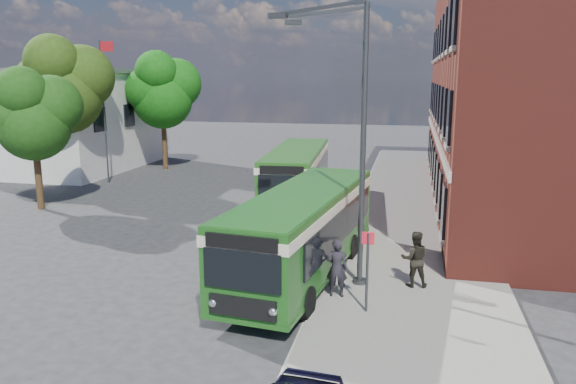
# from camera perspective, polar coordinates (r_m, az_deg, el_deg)

# --- Properties ---
(ground) EXTENTS (120.00, 120.00, 0.00)m
(ground) POSITION_cam_1_polar(r_m,az_deg,el_deg) (21.77, -6.10, -6.65)
(ground) COLOR #29292C
(ground) RESTS_ON ground
(pavement) EXTENTS (6.00, 48.00, 0.15)m
(pavement) POSITION_cam_1_polar(r_m,az_deg,el_deg) (28.38, 12.76, -2.34)
(pavement) COLOR gray
(pavement) RESTS_ON ground
(kerb_line) EXTENTS (0.12, 48.00, 0.01)m
(kerb_line) POSITION_cam_1_polar(r_m,az_deg,el_deg) (28.52, 6.62, -2.19)
(kerb_line) COLOR beige
(kerb_line) RESTS_ON ground
(brick_office) EXTENTS (12.10, 26.00, 14.20)m
(brick_office) POSITION_cam_1_polar(r_m,az_deg,el_deg) (32.39, 26.02, 10.82)
(brick_office) COLOR maroon
(brick_office) RESTS_ON ground
(white_building) EXTENTS (9.40, 13.40, 7.30)m
(white_building) POSITION_cam_1_polar(r_m,az_deg,el_deg) (45.05, -20.95, 6.95)
(white_building) COLOR silver
(white_building) RESTS_ON ground
(flagpole) EXTENTS (0.95, 0.10, 9.00)m
(flagpole) POSITION_cam_1_polar(r_m,az_deg,el_deg) (37.80, -18.15, 8.30)
(flagpole) COLOR #35373A
(flagpole) RESTS_ON ground
(street_lamp) EXTENTS (2.96, 2.38, 9.00)m
(street_lamp) POSITION_cam_1_polar(r_m,az_deg,el_deg) (17.77, 6.47, 5.02)
(street_lamp) COLOR #35373A
(street_lamp) RESTS_ON ground
(bus_stop_sign) EXTENTS (0.35, 0.08, 2.52)m
(bus_stop_sign) POSITION_cam_1_polar(r_m,az_deg,el_deg) (16.29, 8.06, -7.51)
(bus_stop_sign) COLOR #35373A
(bus_stop_sign) RESTS_ON ground
(bus_front) EXTENTS (3.80, 10.52, 3.02)m
(bus_front) POSITION_cam_1_polar(r_m,az_deg,el_deg) (19.13, 1.55, -3.46)
(bus_front) COLOR #1D5619
(bus_front) RESTS_ON ground
(bus_rear) EXTENTS (3.24, 10.36, 3.02)m
(bus_rear) POSITION_cam_1_polar(r_m,az_deg,el_deg) (30.09, 0.89, 2.17)
(bus_rear) COLOR #245C1B
(bus_rear) RESTS_ON ground
(pedestrian_a) EXTENTS (0.68, 0.46, 1.82)m
(pedestrian_a) POSITION_cam_1_polar(r_m,az_deg,el_deg) (17.44, 4.97, -7.68)
(pedestrian_a) COLOR black
(pedestrian_a) RESTS_ON pavement
(pedestrian_b) EXTENTS (0.98, 0.81, 1.83)m
(pedestrian_b) POSITION_cam_1_polar(r_m,az_deg,el_deg) (18.62, 12.75, -6.64)
(pedestrian_b) COLOR black
(pedestrian_b) RESTS_ON pavement
(tree_left) EXTENTS (4.33, 4.12, 7.31)m
(tree_left) POSITION_cam_1_polar(r_m,az_deg,el_deg) (31.34, -24.48, 7.27)
(tree_left) COLOR #332112
(tree_left) RESTS_ON ground
(tree_mid) EXTENTS (5.49, 5.22, 9.27)m
(tree_mid) POSITION_cam_1_polar(r_m,az_deg,el_deg) (37.60, -21.87, 10.10)
(tree_mid) COLOR #332112
(tree_mid) RESTS_ON ground
(tree_right) EXTENTS (5.08, 4.83, 8.58)m
(tree_right) POSITION_cam_1_polar(r_m,az_deg,el_deg) (42.18, -12.62, 10.11)
(tree_right) COLOR #332112
(tree_right) RESTS_ON ground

